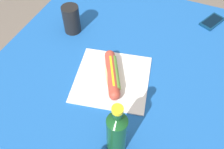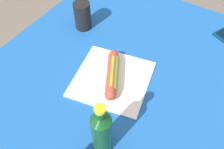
# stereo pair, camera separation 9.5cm
# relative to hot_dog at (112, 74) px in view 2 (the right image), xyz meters

# --- Properties ---
(ground_plane) EXTENTS (6.00, 6.00, 0.00)m
(ground_plane) POSITION_rel_hot_dog_xyz_m (-0.07, -0.01, -0.80)
(ground_plane) COLOR #6B6056
(ground_plane) RESTS_ON ground
(dining_table) EXTENTS (1.17, 1.01, 0.77)m
(dining_table) POSITION_rel_hot_dog_xyz_m (-0.07, -0.01, -0.16)
(dining_table) COLOR brown
(dining_table) RESTS_ON ground
(paper_wrapper) EXTENTS (0.34, 0.34, 0.01)m
(paper_wrapper) POSITION_rel_hot_dog_xyz_m (0.00, -0.00, -0.03)
(paper_wrapper) COLOR silver
(paper_wrapper) RESTS_ON dining_table
(hot_dog) EXTENTS (0.22, 0.14, 0.05)m
(hot_dog) POSITION_rel_hot_dog_xyz_m (0.00, 0.00, 0.00)
(hot_dog) COLOR #E5BC75
(hot_dog) RESTS_ON paper_wrapper
(soda_bottle) EXTENTS (0.06, 0.06, 0.24)m
(soda_bottle) POSITION_rel_hot_dog_xyz_m (0.25, 0.12, 0.07)
(soda_bottle) COLOR #14471E
(soda_bottle) RESTS_ON dining_table
(drinking_cup) EXTENTS (0.08, 0.08, 0.13)m
(drinking_cup) POSITION_rel_hot_dog_xyz_m (-0.20, -0.29, 0.03)
(drinking_cup) COLOR black
(drinking_cup) RESTS_ON dining_table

